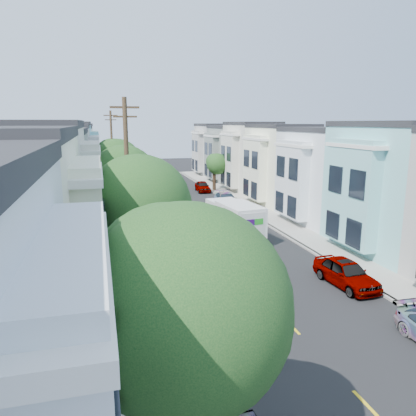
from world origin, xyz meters
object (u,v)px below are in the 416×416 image
tree_e (112,157)px  tree_far_r (216,164)px  tree_b (137,208)px  parked_left_c (155,261)px  parked_right_c (226,200)px  utility_pole_far (112,154)px  parked_left_b (185,333)px  utility_pole_near (128,188)px  tree_d (116,164)px  fedex_truck (235,219)px  tree_a (181,310)px  tree_c (123,179)px  parked_right_b (346,273)px  lead_sedan (215,212)px  parked_right_d (203,187)px  parked_left_d (140,225)px

tree_e → tree_far_r: 13.33m
tree_b → parked_left_c: size_ratio=1.79×
tree_e → parked_right_c: (11.20, -12.11, -3.77)m
utility_pole_far → parked_left_b: size_ratio=2.05×
utility_pole_near → parked_left_b: utility_pole_near is taller
tree_b → tree_e: (0.00, 34.68, -0.58)m
tree_d → parked_left_c: tree_d is taller
tree_d → parked_left_c: (1.40, -15.65, -4.34)m
tree_b → fedex_truck: tree_b is taller
tree_a → parked_left_c: (1.40, 15.52, -4.33)m
tree_b → tree_c: bearing=90.0°
utility_pole_near → parked_left_c: (1.40, 0.01, -4.52)m
fedex_truck → parked_right_b: bearing=-80.2°
fedex_truck → tree_c: bearing=171.5°
tree_b → lead_sedan: 19.68m
parked_left_c → tree_d: bearing=90.5°
tree_b → parked_right_c: 25.57m
tree_c → tree_e: size_ratio=1.06×
parked_right_b → lead_sedan: bearing=95.6°
tree_a → parked_right_d: 44.21m
utility_pole_far → tree_far_r: bearing=6.5°
utility_pole_far → parked_left_c: size_ratio=2.39×
utility_pole_far → lead_sedan: 17.29m
tree_c → utility_pole_far: utility_pole_far is taller
utility_pole_near → parked_left_c: bearing=0.3°
tree_d → parked_left_d: tree_d is taller
lead_sedan → parked_left_b: bearing=-99.0°
parked_left_b → tree_c: bearing=91.5°
tree_a → tree_c: (0.00, 20.90, -0.01)m
utility_pole_far → parked_right_b: (11.20, -30.95, -4.41)m
parked_left_d → parked_right_c: 12.79m
parked_right_d → parked_left_b: bearing=-101.6°
tree_d → parked_right_b: bearing=-61.5°
parked_right_b → parked_right_d: bearing=86.3°
utility_pole_far → parked_left_c: 26.42m
tree_e → parked_left_b: (1.40, -38.04, -3.79)m
lead_sedan → fedex_truck: bearing=-82.8°
tree_far_r → parked_left_d: 22.34m
tree_a → tree_far_r: tree_a is taller
utility_pole_near → tree_e: bearing=90.0°
tree_e → parked_right_b: bearing=-71.8°
fedex_truck → tree_a: bearing=-118.5°
tree_e → parked_left_d: (1.40, -20.33, -3.80)m
tree_a → tree_e: bearing=90.0°
tree_far_r → parked_right_c: bearing=-100.7°
parked_left_b → utility_pole_far: bearing=88.2°
lead_sedan → parked_left_c: lead_sedan is taller
tree_d → lead_sedan: (8.49, -4.07, -4.20)m
tree_far_r → parked_left_d: tree_far_r is taller
tree_a → parked_right_c: size_ratio=1.44×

